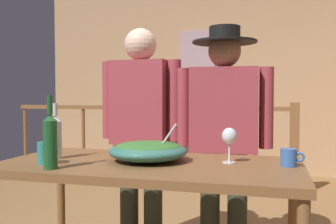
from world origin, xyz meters
TOP-DOWN VIEW (x-y plane):
  - back_wall at (0.00, 3.05)m, footprint 5.81×0.10m
  - framed_picture at (-0.50, 2.99)m, footprint 0.52×0.03m
  - stair_railing at (-0.45, 1.82)m, footprint 3.58×0.10m
  - tv_console at (-0.64, 2.70)m, footprint 0.90×0.40m
  - flat_screen_tv at (-0.64, 2.67)m, footprint 0.47×0.12m
  - serving_table at (-0.02, -0.85)m, footprint 1.49×0.75m
  - salad_bowl at (-0.04, -0.81)m, footprint 0.41×0.41m
  - wine_glass at (0.37, -0.76)m, footprint 0.08×0.08m
  - wine_bottle_green at (-0.41, -1.13)m, footprint 0.07×0.07m
  - wine_bottle_clear at (-0.54, -0.86)m, footprint 0.06×0.06m
  - mug_teal at (-0.51, -1.02)m, footprint 0.11×0.07m
  - mug_blue at (0.65, -0.77)m, footprint 0.11×0.08m
  - person_standing_left at (-0.31, -0.16)m, footprint 0.58×0.24m
  - person_standing_right at (0.27, -0.16)m, footprint 0.63×0.42m

SIDE VIEW (x-z plane):
  - tv_console at x=-0.64m, z-range 0.00..0.51m
  - stair_railing at x=-0.45m, z-range 0.12..1.19m
  - serving_table at x=-0.02m, z-range 0.32..1.13m
  - flat_screen_tv at x=-0.64m, z-range 0.55..0.94m
  - mug_blue at x=0.65m, z-range 0.81..0.89m
  - mug_teal at x=-0.51m, z-range 0.81..0.92m
  - salad_bowl at x=-0.04m, z-range 0.76..0.97m
  - wine_bottle_clear at x=-0.54m, z-range 0.78..1.08m
  - wine_glass at x=0.37m, z-range 0.84..1.02m
  - wine_bottle_green at x=-0.41m, z-range 0.77..1.11m
  - person_standing_left at x=-0.31m, z-range 0.14..1.75m
  - person_standing_right at x=0.27m, z-range 0.15..1.74m
  - back_wall at x=0.00m, z-range 0.00..2.88m
  - framed_picture at x=-0.50m, z-range 1.53..2.11m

